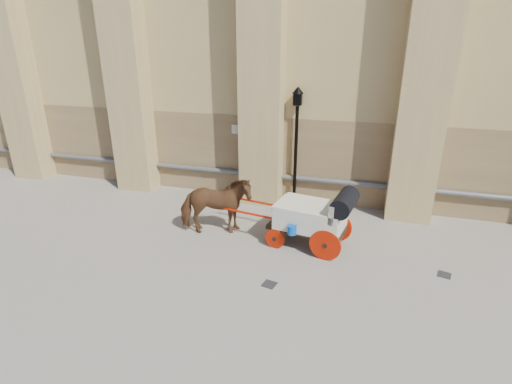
% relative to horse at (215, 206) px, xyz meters
% --- Properties ---
extents(ground, '(90.00, 90.00, 0.00)m').
position_rel_horse_xyz_m(ground, '(1.65, -0.78, -0.91)').
color(ground, slate).
rests_on(ground, ground).
extents(horse, '(2.35, 1.62, 1.81)m').
position_rel_horse_xyz_m(horse, '(0.00, 0.00, 0.00)').
color(horse, brown).
rests_on(horse, ground).
extents(carriage, '(4.19, 1.76, 1.78)m').
position_rel_horse_xyz_m(carriage, '(2.98, 0.04, 0.05)').
color(carriage, black).
rests_on(carriage, ground).
extents(street_lamp, '(0.38, 0.38, 4.09)m').
position_rel_horse_xyz_m(street_lamp, '(1.82, 3.02, 1.28)').
color(street_lamp, black).
rests_on(street_lamp, ground).
extents(drain_grate_near, '(0.38, 0.38, 0.01)m').
position_rel_horse_xyz_m(drain_grate_near, '(2.22, -2.16, -0.90)').
color(drain_grate_near, black).
rests_on(drain_grate_near, ground).
extents(drain_grate_far, '(0.39, 0.39, 0.01)m').
position_rel_horse_xyz_m(drain_grate_far, '(6.39, -0.54, -0.90)').
color(drain_grate_far, black).
rests_on(drain_grate_far, ground).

